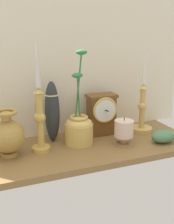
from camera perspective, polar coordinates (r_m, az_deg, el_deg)
name	(u,v)px	position (r cm, az deg, el deg)	size (l,w,h in cm)	color
ground_plane	(75,150)	(118.94, -2.37, -7.31)	(100.00, 36.00, 2.40)	olive
back_wall	(59,60)	(127.20, -5.43, 9.98)	(120.00, 2.00, 65.00)	#ECE2C5
mantel_clock	(102,114)	(129.35, 2.82, -0.33)	(12.73, 9.82, 17.88)	brown
candlestick_tall_left	(142,106)	(134.46, 10.59, 1.17)	(9.68, 9.68, 40.43)	tan
candlestick_tall_center	(40,114)	(111.32, -9.08, -0.30)	(7.02, 7.02, 43.90)	gold
brass_vase_bulbous	(8,135)	(111.64, -14.96, -4.34)	(12.25, 12.25, 17.56)	#AF873F
brass_vase_jar	(79,128)	(119.61, -1.57, -3.04)	(11.48, 11.48, 37.88)	#D4AF58
pillar_candle_front	(124,131)	(120.87, 7.08, -3.66)	(8.01, 8.01, 11.12)	#A27B4F
tall_ceramic_vase	(52,112)	(121.18, -6.70, 0.09)	(6.04, 6.04, 25.27)	#2A2E33
ivy_sprig	(163,136)	(126.36, 14.42, -4.51)	(10.55, 7.38, 5.21)	#4E7F55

